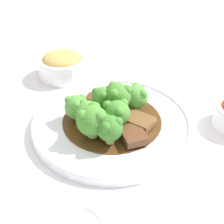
% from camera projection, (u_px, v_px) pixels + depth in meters
% --- Properties ---
extents(ground_plane, '(4.00, 4.00, 0.00)m').
position_uv_depth(ground_plane, '(112.00, 126.00, 0.60)').
color(ground_plane, silver).
extents(main_plate, '(0.30, 0.30, 0.02)m').
position_uv_depth(main_plate, '(112.00, 122.00, 0.60)').
color(main_plate, white).
rests_on(main_plate, ground_plane).
extents(beef_strip_0, '(0.06, 0.06, 0.01)m').
position_uv_depth(beef_strip_0, '(133.00, 135.00, 0.54)').
color(beef_strip_0, '#56331E').
rests_on(beef_strip_0, main_plate).
extents(beef_strip_1, '(0.06, 0.06, 0.01)m').
position_uv_depth(beef_strip_1, '(105.00, 117.00, 0.58)').
color(beef_strip_1, brown).
rests_on(beef_strip_1, main_plate).
extents(beef_strip_2, '(0.05, 0.07, 0.02)m').
position_uv_depth(beef_strip_2, '(135.00, 120.00, 0.58)').
color(beef_strip_2, brown).
rests_on(beef_strip_2, main_plate).
extents(beef_strip_3, '(0.03, 0.05, 0.01)m').
position_uv_depth(beef_strip_3, '(98.00, 100.00, 0.63)').
color(beef_strip_3, '#56331E').
rests_on(beef_strip_3, main_plate).
extents(beef_strip_4, '(0.06, 0.05, 0.01)m').
position_uv_depth(beef_strip_4, '(117.00, 100.00, 0.63)').
color(beef_strip_4, brown).
rests_on(beef_strip_4, main_plate).
extents(broccoli_floret_0, '(0.05, 0.05, 0.05)m').
position_uv_depth(broccoli_floret_0, '(88.00, 112.00, 0.56)').
color(broccoli_floret_0, '#8EB756').
rests_on(broccoli_floret_0, main_plate).
extents(broccoli_floret_1, '(0.05, 0.05, 0.05)m').
position_uv_depth(broccoli_floret_1, '(117.00, 113.00, 0.56)').
color(broccoli_floret_1, '#7FA84C').
rests_on(broccoli_floret_1, main_plate).
extents(broccoli_floret_2, '(0.05, 0.05, 0.05)m').
position_uv_depth(broccoli_floret_2, '(136.00, 96.00, 0.60)').
color(broccoli_floret_2, '#8EB756').
rests_on(broccoli_floret_2, main_plate).
extents(broccoli_floret_3, '(0.04, 0.04, 0.05)m').
position_uv_depth(broccoli_floret_3, '(110.00, 128.00, 0.52)').
color(broccoli_floret_3, '#8EB756').
rests_on(broccoli_floret_3, main_plate).
extents(broccoli_floret_4, '(0.05, 0.05, 0.05)m').
position_uv_depth(broccoli_floret_4, '(76.00, 106.00, 0.58)').
color(broccoli_floret_4, '#8EB756').
rests_on(broccoli_floret_4, main_plate).
extents(broccoli_floret_5, '(0.06, 0.06, 0.06)m').
position_uv_depth(broccoli_floret_5, '(92.00, 120.00, 0.53)').
color(broccoli_floret_5, '#7FA84C').
rests_on(broccoli_floret_5, main_plate).
extents(broccoli_floret_6, '(0.05, 0.05, 0.06)m').
position_uv_depth(broccoli_floret_6, '(118.00, 96.00, 0.59)').
color(broccoli_floret_6, '#7FA84C').
rests_on(broccoli_floret_6, main_plate).
extents(broccoli_floret_7, '(0.04, 0.04, 0.05)m').
position_uv_depth(broccoli_floret_7, '(103.00, 97.00, 0.59)').
color(broccoli_floret_7, '#7FA84C').
rests_on(broccoli_floret_7, main_plate).
extents(serving_spoon, '(0.24, 0.05, 0.01)m').
position_uv_depth(serving_spoon, '(131.00, 92.00, 0.65)').
color(serving_spoon, '#B7B7BC').
rests_on(serving_spoon, main_plate).
extents(side_bowl_appetizer, '(0.12, 0.12, 0.06)m').
position_uv_depth(side_bowl_appetizer, '(62.00, 65.00, 0.74)').
color(side_bowl_appetizer, white).
rests_on(side_bowl_appetizer, ground_plane).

